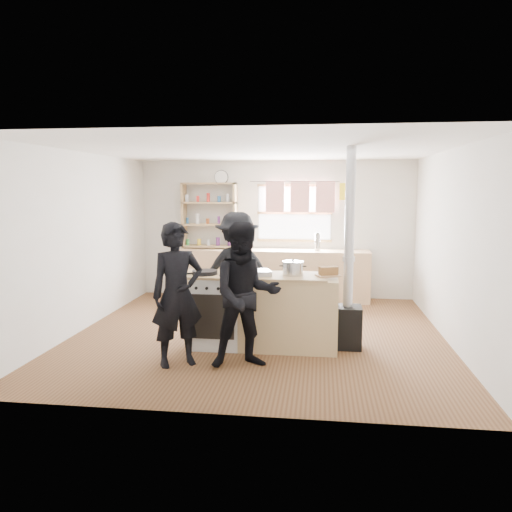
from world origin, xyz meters
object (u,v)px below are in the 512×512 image
object	(u,v)px
person_near_left	(177,295)
person_far	(237,270)
thermos	(317,242)
person_near_right	(246,295)
stockpot_stove	(238,266)
flue_heater	(348,297)
roast_tray	(258,272)
skillet_greens	(205,272)
cooking_island	(264,311)
stockpot_counter	(293,268)
bread_board	(328,272)

from	to	relation	value
person_near_left	person_far	bearing A→B (deg)	43.80
thermos	person_near_right	xyz separation A→B (m)	(-0.76, -3.49, -0.24)
thermos	person_far	xyz separation A→B (m)	(-1.12, -1.91, -0.22)
stockpot_stove	person_far	xyz separation A→B (m)	(-0.13, 0.71, -0.17)
flue_heater	person_near_right	xyz separation A→B (m)	(-1.16, -0.83, 0.17)
flue_heater	roast_tray	bearing A→B (deg)	-170.55
thermos	stockpot_stove	bearing A→B (deg)	-110.70
person_near_left	person_far	distance (m)	1.67
skillet_greens	person_far	xyz separation A→B (m)	(0.25, 0.94, -0.13)
person_near_right	skillet_greens	bearing A→B (deg)	115.36
roast_tray	stockpot_stove	world-z (taller)	stockpot_stove
flue_heater	stockpot_stove	bearing A→B (deg)	178.60
thermos	roast_tray	xyz separation A→B (m)	(-0.71, -2.84, -0.09)
thermos	flue_heater	bearing A→B (deg)	-81.39
thermos	person_near_left	distance (m)	3.85
roast_tray	person_near_left	distance (m)	1.08
cooking_island	person_near_right	size ratio (longest dim) A/B	1.21
cooking_island	person_far	bearing A→B (deg)	119.63
thermos	skillet_greens	world-z (taller)	thermos
stockpot_stove	stockpot_counter	bearing A→B (deg)	-12.10
flue_heater	cooking_island	bearing A→B (deg)	-173.66
thermos	skillet_greens	size ratio (longest dim) A/B	0.70
cooking_island	stockpot_stove	size ratio (longest dim) A/B	9.13
roast_tray	person_near_left	size ratio (longest dim) A/B	0.23
person_near_right	person_far	size ratio (longest dim) A/B	0.98
bread_board	skillet_greens	bearing A→B (deg)	-178.13
cooking_island	person_near_left	distance (m)	1.22
bread_board	flue_heater	distance (m)	0.44
skillet_greens	stockpot_stove	bearing A→B (deg)	31.02
cooking_island	skillet_greens	xyz separation A→B (m)	(-0.74, -0.08, 0.49)
thermos	bread_board	world-z (taller)	thermos
person_near_left	person_far	world-z (taller)	person_far
stockpot_counter	flue_heater	distance (m)	0.79
person_near_left	person_far	size ratio (longest dim) A/B	0.98
thermos	bread_board	xyz separation A→B (m)	(0.15, -2.80, -0.07)
skillet_greens	person_far	bearing A→B (deg)	74.95
skillet_greens	roast_tray	world-z (taller)	roast_tray
roast_tray	person_near_right	size ratio (longest dim) A/B	0.23
skillet_greens	flue_heater	distance (m)	1.81
thermos	stockpot_counter	distance (m)	2.79
skillet_greens	roast_tray	xyz separation A→B (m)	(0.67, 0.01, 0.01)
cooking_island	flue_heater	distance (m)	1.06
stockpot_stove	bread_board	xyz separation A→B (m)	(1.14, -0.18, -0.03)
cooking_island	stockpot_counter	size ratio (longest dim) A/B	7.54
cooking_island	roast_tray	bearing A→B (deg)	-136.74
cooking_island	flue_heater	world-z (taller)	flue_heater
stockpot_stove	stockpot_counter	world-z (taller)	stockpot_counter
flue_heater	skillet_greens	bearing A→B (deg)	-173.70
stockpot_stove	stockpot_counter	xyz separation A→B (m)	(0.71, -0.15, 0.01)
flue_heater	person_near_left	bearing A→B (deg)	-155.68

